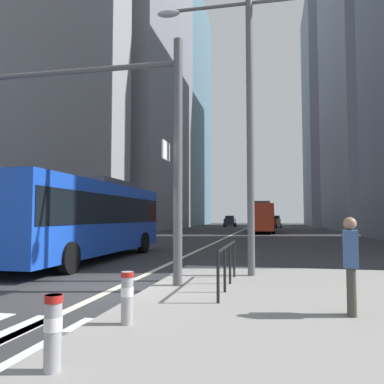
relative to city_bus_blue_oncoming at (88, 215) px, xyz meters
The scene contains 19 objects.
ground_plane 14.65m from the city_bus_blue_oncoming, 75.80° to the left, with size 160.00×160.00×0.00m, color #303033.
median_island 11.53m from the city_bus_blue_oncoming, 37.30° to the right, with size 9.00×10.00×0.15m, color gray.
lane_centre_line 24.43m from the city_bus_blue_oncoming, 81.58° to the left, with size 0.20×80.00×0.01m, color beige.
office_tower_left_mid 46.20m from the city_bus_blue_oncoming, 107.72° to the left, with size 12.82×24.73×46.87m, color gray.
office_tower_left_far 71.91m from the city_bus_blue_oncoming, 100.53° to the left, with size 10.67×24.45×50.10m, color slate.
office_tower_right_mid 49.64m from the city_bus_blue_oncoming, 63.20° to the left, with size 10.25×24.13×42.85m, color slate.
office_tower_right_far 71.41m from the city_bus_blue_oncoming, 72.50° to the left, with size 12.46×18.05×44.67m, color slate.
city_bus_blue_oncoming is the anchor object (origin of this frame).
sedan_white_oncoming 3.96m from the city_bus_blue_oncoming, behind, with size 2.10×4.33×1.94m.
city_bus_red_receding 30.09m from the city_bus_blue_oncoming, 77.83° to the left, with size 2.73×11.44×3.40m.
car_oncoming_mid 53.56m from the city_bus_blue_oncoming, 89.79° to the left, with size 2.12×4.61×1.94m.
car_receding_near 48.74m from the city_bus_blue_oncoming, 81.50° to the left, with size 2.13×4.33×1.94m.
car_receding_far 50.57m from the city_bus_blue_oncoming, 80.99° to the left, with size 2.13×4.51×1.94m.
traffic_signal_gantry 6.81m from the city_bus_blue_oncoming, 62.09° to the right, with size 6.47×0.65×6.00m.
street_lamp_post 8.50m from the city_bus_blue_oncoming, 28.78° to the right, with size 5.50×0.32×8.00m.
bollard_front 12.10m from the city_bus_blue_oncoming, 64.96° to the right, with size 0.20×0.20×0.80m.
bollard_left 10.51m from the city_bus_blue_oncoming, 60.07° to the right, with size 0.20×0.20×0.79m.
pedestrian_railing 8.62m from the city_bus_blue_oncoming, 41.94° to the right, with size 0.06×3.29×0.98m.
pedestrian_waiting 11.68m from the city_bus_blue_oncoming, 42.06° to the right, with size 0.30×0.41×1.62m.
Camera 1 is at (3.81, -8.80, 1.78)m, focal length 36.31 mm.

